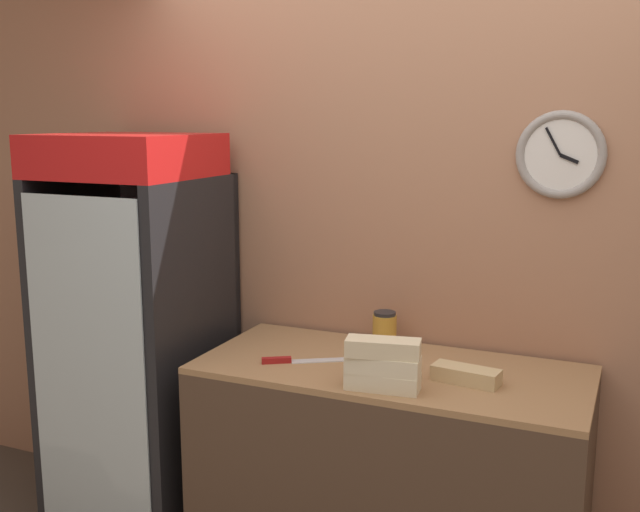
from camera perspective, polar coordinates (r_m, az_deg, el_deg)
wall_back at (r=3.16m, az=7.81°, el=0.98°), size 5.20×0.09×2.70m
prep_counter at (r=3.09m, az=5.28°, el=-16.59°), size 1.48×0.67×0.93m
beverage_cooler at (r=3.46m, az=-13.30°, el=-4.76°), size 0.67×0.68×1.80m
sandwich_stack_bottom at (r=2.66m, az=4.79°, el=-9.48°), size 0.27×0.13×0.06m
sandwich_stack_middle at (r=2.64m, az=4.81°, el=-8.24°), size 0.27×0.13×0.06m
sandwich_stack_top at (r=2.62m, az=4.83°, el=-6.98°), size 0.27×0.15×0.06m
sandwich_flat_left at (r=2.77m, az=11.06°, el=-8.88°), size 0.25×0.12×0.06m
chefs_knife at (r=2.94m, az=-1.88°, el=-7.95°), size 0.33×0.22×0.02m
condiment_jar at (r=3.12m, az=4.94°, el=-5.60°), size 0.10×0.10×0.15m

